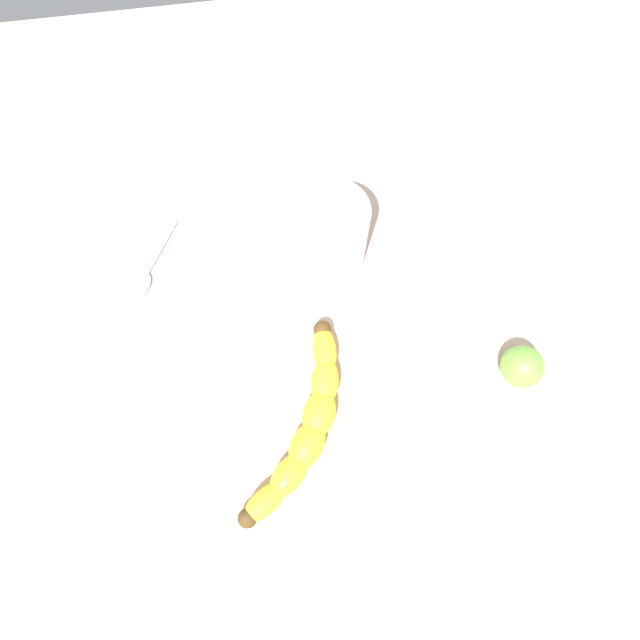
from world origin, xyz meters
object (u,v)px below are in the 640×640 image
(lime_fruit, at_px, (522,367))
(teaspoon, at_px, (143,280))
(smoothie_glass, at_px, (332,236))
(banana, at_px, (306,427))

(lime_fruit, height_order, teaspoon, lime_fruit)
(teaspoon, bearing_deg, smoothie_glass, 121.23)
(smoothie_glass, bearing_deg, teaspoon, -179.37)
(smoothie_glass, distance_m, lime_fruit, 0.26)
(banana, xyz_separation_m, smoothie_glass, (0.06, 0.21, 0.04))
(smoothie_glass, height_order, lime_fruit, smoothie_glass)
(lime_fruit, bearing_deg, banana, -172.42)
(banana, distance_m, lime_fruit, 0.25)
(banana, xyz_separation_m, teaspoon, (-0.17, 0.20, -0.01))
(banana, bearing_deg, lime_fruit, -53.99)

